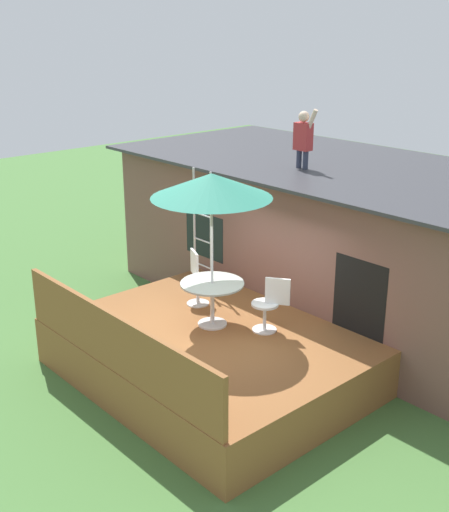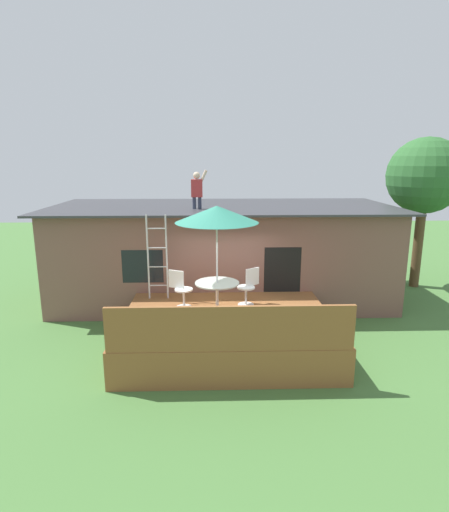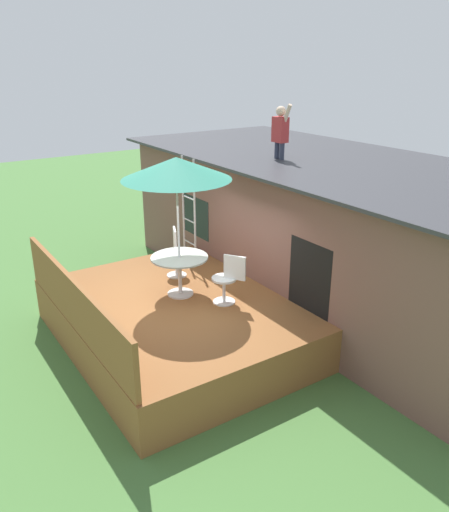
{
  "view_description": "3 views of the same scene",
  "coord_description": "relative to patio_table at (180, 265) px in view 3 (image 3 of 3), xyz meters",
  "views": [
    {
      "loc": [
        7.24,
        -6.36,
        5.51
      ],
      "look_at": [
        -0.61,
        0.69,
        1.76
      ],
      "focal_mm": 46.18,
      "sensor_mm": 36.0,
      "label": 1
    },
    {
      "loc": [
        -0.34,
        -9.22,
        4.37
      ],
      "look_at": [
        -0.02,
        1.19,
        1.92
      ],
      "focal_mm": 29.13,
      "sensor_mm": 36.0,
      "label": 2
    },
    {
      "loc": [
        7.42,
        -4.02,
        4.91
      ],
      "look_at": [
        -0.18,
        1.04,
        1.37
      ],
      "focal_mm": 36.13,
      "sensor_mm": 36.0,
      "label": 3
    }
  ],
  "objects": [
    {
      "name": "patio_chair_left",
      "position": [
        -0.88,
        0.39,
        -0.13
      ],
      "size": [
        0.59,
        0.44,
        0.92
      ],
      "rotation": [
        0.0,
        0.0,
        -0.42
      ],
      "color": "silver",
      "rests_on": "deck"
    },
    {
      "name": "ground_plane",
      "position": [
        0.23,
        -0.09,
        -1.39
      ],
      "size": [
        40.0,
        40.0,
        0.0
      ],
      "primitive_type": "plane",
      "color": "#477538"
    },
    {
      "name": "deck_railing",
      "position": [
        0.23,
        -2.03,
        -0.14
      ],
      "size": [
        4.71,
        0.08,
        0.9
      ],
      "primitive_type": "cube",
      "color": "brown",
      "rests_on": "deck"
    },
    {
      "name": "house",
      "position": [
        0.23,
        3.51,
        0.1
      ],
      "size": [
        10.5,
        4.5,
        2.95
      ],
      "color": "brown",
      "rests_on": "ground"
    },
    {
      "name": "person_figure",
      "position": [
        -0.53,
        2.69,
        2.17
      ],
      "size": [
        0.47,
        0.2,
        1.11
      ],
      "color": "#33384C",
      "rests_on": "house"
    },
    {
      "name": "deck",
      "position": [
        0.23,
        -0.09,
        -0.99
      ],
      "size": [
        4.81,
        3.99,
        0.8
      ],
      "primitive_type": "cube",
      "color": "brown",
      "rests_on": "ground"
    },
    {
      "name": "patio_chair_right",
      "position": [
        0.78,
        0.53,
        -0.13
      ],
      "size": [
        0.56,
        0.46,
        0.92
      ],
      "rotation": [
        0.0,
        0.0,
        -2.55
      ],
      "color": "silver",
      "rests_on": "deck"
    },
    {
      "name": "patio_table",
      "position": [
        0.0,
        0.0,
        0.0
      ],
      "size": [
        1.04,
        1.04,
        0.74
      ],
      "color": "silver",
      "rests_on": "deck"
    },
    {
      "name": "step_ladder",
      "position": [
        -1.52,
        1.08,
        0.51
      ],
      "size": [
        0.52,
        0.04,
        2.2
      ],
      "color": "silver",
      "rests_on": "deck"
    },
    {
      "name": "patio_umbrella",
      "position": [
        0.0,
        0.0,
        1.76
      ],
      "size": [
        1.9,
        1.9,
        2.54
      ],
      "color": "silver",
      "rests_on": "deck"
    }
  ]
}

